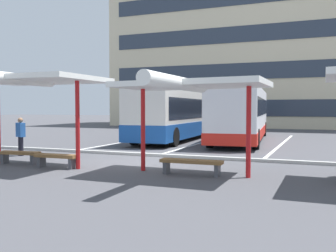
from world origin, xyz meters
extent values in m
plane|color=#47474C|center=(0.00, 0.00, 0.00)|extent=(160.00, 160.00, 0.00)
cube|color=beige|center=(0.00, 31.85, 10.86)|extent=(32.16, 13.05, 21.72)
cube|color=#2D3847|center=(0.00, 25.29, 1.99)|extent=(29.58, 0.08, 1.59)
cube|color=#2D3847|center=(0.00, 25.29, 5.61)|extent=(29.58, 0.08, 1.59)
cube|color=#2D3847|center=(0.00, 25.29, 9.23)|extent=(29.58, 0.08, 1.59)
cube|color=silver|center=(-1.99, 10.03, 1.68)|extent=(2.99, 11.95, 2.81)
cube|color=#194C9E|center=(-1.99, 10.03, 0.71)|extent=(3.03, 11.99, 0.87)
cube|color=black|center=(-1.99, 10.03, 1.96)|extent=(2.97, 11.01, 1.15)
cube|color=black|center=(-2.27, 15.92, 2.02)|extent=(2.14, 0.18, 1.69)
cube|color=silver|center=(-1.92, 8.55, 3.27)|extent=(1.56, 2.27, 0.36)
cylinder|color=black|center=(-3.30, 14.30, 0.50)|extent=(0.35, 1.01, 1.00)
cylinder|color=black|center=(-1.08, 14.40, 0.50)|extent=(0.35, 1.01, 1.00)
cylinder|color=black|center=(-2.89, 5.66, 0.50)|extent=(0.35, 1.01, 1.00)
cylinder|color=black|center=(-0.67, 5.76, 0.50)|extent=(0.35, 1.01, 1.00)
cube|color=silver|center=(1.88, 10.52, 1.68)|extent=(3.72, 12.63, 2.81)
cube|color=red|center=(1.88, 10.52, 0.55)|extent=(3.76, 12.67, 0.56)
cube|color=black|center=(1.88, 10.52, 2.07)|extent=(3.65, 11.64, 0.94)
cube|color=black|center=(1.24, 16.67, 2.02)|extent=(2.15, 0.30, 1.69)
cube|color=silver|center=(2.04, 8.97, 3.26)|extent=(1.69, 2.34, 0.36)
cylinder|color=black|center=(0.28, 15.00, 0.50)|extent=(0.40, 1.03, 1.00)
cylinder|color=black|center=(2.52, 15.23, 0.50)|extent=(0.40, 1.03, 1.00)
cylinder|color=black|center=(1.24, 5.81, 0.50)|extent=(0.40, 1.03, 1.00)
cylinder|color=black|center=(3.48, 6.04, 0.50)|extent=(0.40, 1.03, 1.00)
cube|color=white|center=(-4.34, 9.28, 0.00)|extent=(0.16, 14.00, 0.01)
cube|color=white|center=(0.00, 9.28, 0.00)|extent=(0.16, 14.00, 0.01)
cube|color=white|center=(4.34, 9.28, 0.00)|extent=(0.16, 14.00, 0.01)
cylinder|color=red|center=(-0.94, -2.23, 1.44)|extent=(0.14, 0.14, 2.87)
cube|color=white|center=(-2.63, -2.23, 2.95)|extent=(4.39, 3.10, 0.16)
cylinder|color=white|center=(-2.63, -3.63, 2.92)|extent=(0.36, 4.39, 0.36)
cube|color=brown|center=(-3.53, -2.08, 0.40)|extent=(1.56, 0.60, 0.10)
cube|color=#4C4C51|center=(-4.14, -2.16, 0.17)|extent=(0.16, 0.35, 0.35)
cube|color=#4C4C51|center=(-2.93, -2.01, 0.17)|extent=(0.16, 0.35, 0.35)
cube|color=brown|center=(-1.73, -2.30, 0.40)|extent=(1.55, 0.46, 0.10)
cube|color=#4C4C51|center=(-2.35, -2.31, 0.17)|extent=(0.13, 0.34, 0.35)
cube|color=#4C4C51|center=(-1.11, -2.28, 0.17)|extent=(0.13, 0.34, 0.35)
cylinder|color=red|center=(1.18, -1.72, 1.31)|extent=(0.14, 0.14, 2.61)
cylinder|color=red|center=(4.51, -1.72, 1.31)|extent=(0.14, 0.14, 2.61)
cube|color=white|center=(2.84, -1.72, 2.69)|extent=(4.33, 2.83, 0.20)
cylinder|color=white|center=(2.84, -2.99, 2.66)|extent=(0.36, 4.33, 0.36)
cube|color=brown|center=(2.84, -1.86, 0.40)|extent=(1.90, 0.46, 0.10)
cube|color=#4C4C51|center=(2.05, -1.88, 0.17)|extent=(0.13, 0.34, 0.35)
cube|color=#4C4C51|center=(3.64, -1.85, 0.17)|extent=(0.13, 0.34, 0.35)
cube|color=#ADADA8|center=(0.00, 1.69, 0.06)|extent=(44.00, 0.24, 0.12)
cylinder|color=black|center=(-5.16, -0.21, 0.39)|extent=(0.14, 0.14, 0.79)
cylinder|color=black|center=(-5.31, -0.15, 0.39)|extent=(0.14, 0.14, 0.79)
cube|color=#2659A5|center=(-5.23, -0.18, 1.08)|extent=(0.51, 0.38, 0.59)
sphere|color=#936B4C|center=(-5.23, -0.18, 1.49)|extent=(0.21, 0.21, 0.21)
camera|label=1|loc=(6.50, -12.73, 1.99)|focal=41.28mm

